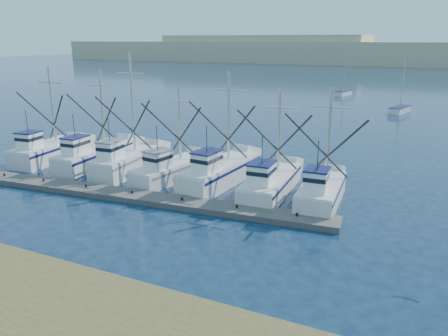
# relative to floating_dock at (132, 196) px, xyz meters

# --- Properties ---
(ground) EXTENTS (500.00, 500.00, 0.00)m
(ground) POSITION_rel_floating_dock_xyz_m (9.56, -6.36, -0.20)
(ground) COLOR #0C1E37
(ground) RESTS_ON ground
(floating_dock) EXTENTS (29.53, 4.30, 0.39)m
(floating_dock) POSITION_rel_floating_dock_xyz_m (0.00, 0.00, 0.00)
(floating_dock) COLOR #58544F
(floating_dock) RESTS_ON ground
(dune_ridge) EXTENTS (360.00, 60.00, 10.00)m
(dune_ridge) POSITION_rel_floating_dock_xyz_m (9.56, 203.64, 4.80)
(dune_ridge) COLOR tan
(dune_ridge) RESTS_ON ground
(trawler_fleet) EXTENTS (29.04, 9.26, 10.00)m
(trawler_fleet) POSITION_rel_floating_dock_xyz_m (-0.40, 5.07, 0.78)
(trawler_fleet) COLOR silver
(trawler_fleet) RESTS_ON ground
(sailboat_near) EXTENTS (3.01, 5.41, 8.10)m
(sailboat_near) POSITION_rel_floating_dock_xyz_m (14.70, 49.27, 0.31)
(sailboat_near) COLOR silver
(sailboat_near) RESTS_ON ground
(sailboat_far) EXTENTS (2.88, 5.02, 8.10)m
(sailboat_far) POSITION_rel_floating_dock_xyz_m (2.59, 68.00, 0.31)
(sailboat_far) COLOR silver
(sailboat_far) RESTS_ON ground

